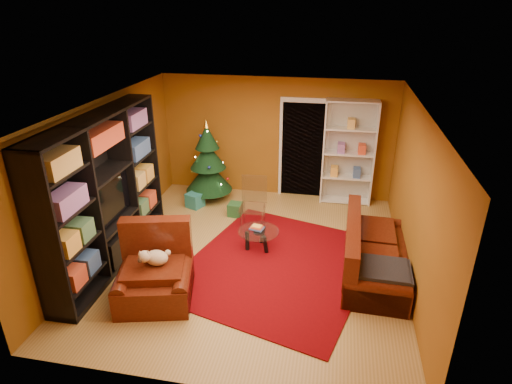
% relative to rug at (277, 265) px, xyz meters
% --- Properties ---
extents(floor, '(5.00, 5.50, 0.05)m').
position_rel_rug_xyz_m(floor, '(-0.47, 0.18, -0.03)').
color(floor, '#A27B3C').
rests_on(floor, ground).
extents(ceiling, '(5.00, 5.50, 0.05)m').
position_rel_rug_xyz_m(ceiling, '(-0.47, 0.18, 2.62)').
color(ceiling, silver).
rests_on(ceiling, wall_back).
extents(wall_back, '(5.00, 0.05, 2.60)m').
position_rel_rug_xyz_m(wall_back, '(-0.47, 2.95, 1.29)').
color(wall_back, '#925717').
rests_on(wall_back, ground).
extents(wall_left, '(0.05, 5.50, 2.60)m').
position_rel_rug_xyz_m(wall_left, '(-3.00, 0.18, 1.29)').
color(wall_left, '#925717').
rests_on(wall_left, ground).
extents(wall_right, '(0.05, 5.50, 2.60)m').
position_rel_rug_xyz_m(wall_right, '(2.05, 0.18, 1.29)').
color(wall_right, '#925717').
rests_on(wall_right, ground).
extents(doorway, '(1.06, 0.60, 2.16)m').
position_rel_rug_xyz_m(doorway, '(0.13, 2.91, 1.04)').
color(doorway, black).
rests_on(doorway, floor).
extents(rug, '(3.56, 3.89, 0.02)m').
position_rel_rug_xyz_m(rug, '(0.00, 0.00, 0.00)').
color(rug, '#650307').
rests_on(rug, floor).
extents(media_unit, '(0.56, 3.24, 2.48)m').
position_rel_rug_xyz_m(media_unit, '(-2.75, -0.31, 1.23)').
color(media_unit, black).
rests_on(media_unit, floor).
extents(christmas_tree, '(1.19, 1.19, 1.80)m').
position_rel_rug_xyz_m(christmas_tree, '(-1.86, 2.33, 0.86)').
color(christmas_tree, black).
rests_on(christmas_tree, floor).
extents(gift_box_teal, '(0.40, 0.40, 0.31)m').
position_rel_rug_xyz_m(gift_box_teal, '(-2.04, 1.87, 0.14)').
color(gift_box_teal, '#21777C').
rests_on(gift_box_teal, floor).
extents(gift_box_green, '(0.29, 0.29, 0.27)m').
position_rel_rug_xyz_m(gift_box_green, '(-1.11, 1.65, 0.12)').
color(gift_box_green, '#1D5128').
rests_on(gift_box_green, floor).
extents(white_bookshelf, '(1.06, 0.40, 2.28)m').
position_rel_rug_xyz_m(white_bookshelf, '(1.08, 2.75, 1.10)').
color(white_bookshelf, white).
rests_on(white_bookshelf, floor).
extents(armchair, '(1.38, 1.38, 0.89)m').
position_rel_rug_xyz_m(armchair, '(-1.64, -1.17, 0.44)').
color(armchair, '#421409').
rests_on(armchair, rug).
extents(dog, '(0.46, 0.39, 0.29)m').
position_rel_rug_xyz_m(dog, '(-1.60, -1.11, 0.66)').
color(dog, beige).
rests_on(dog, armchair).
extents(sofa, '(1.01, 2.13, 0.90)m').
position_rel_rug_xyz_m(sofa, '(1.55, 0.09, 0.44)').
color(sofa, '#421409').
rests_on(sofa, rug).
extents(coffee_table, '(0.85, 0.85, 0.45)m').
position_rel_rug_xyz_m(coffee_table, '(-0.41, 0.46, 0.18)').
color(coffee_table, gray).
rests_on(coffee_table, rug).
extents(acrylic_chair, '(0.51, 0.55, 0.94)m').
position_rel_rug_xyz_m(acrylic_chair, '(-0.64, 1.12, 0.46)').
color(acrylic_chair, '#66605B').
rests_on(acrylic_chair, rug).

